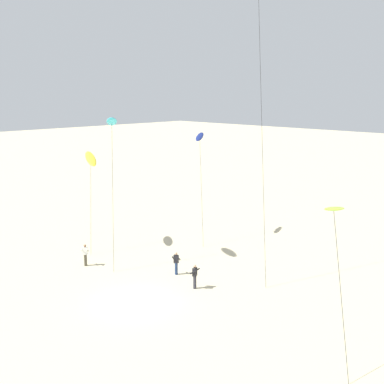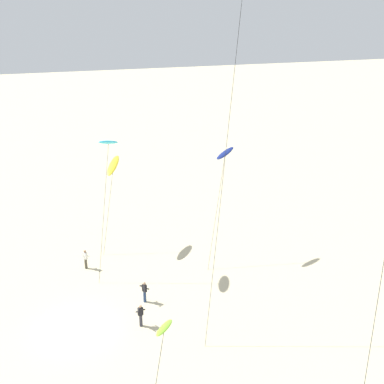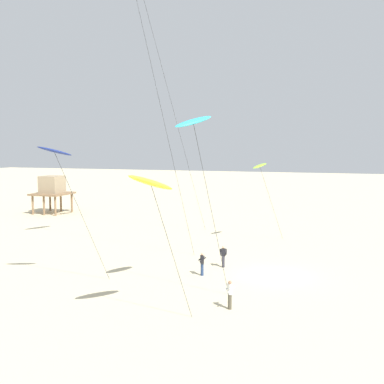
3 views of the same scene
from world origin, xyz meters
name	(u,v)px [view 3 (image 3 of 3)]	position (x,y,z in m)	size (l,w,h in m)	color
ground_plane	(275,276)	(0.00, 0.00, 0.00)	(260.00, 260.00, 0.00)	beige
kite_navy	(55,153)	(-7.19, 13.24, 8.87)	(3.53, 3.43, 9.39)	navy
kite_yellow	(151,183)	(-11.43, 4.69, 7.44)	(3.35, 2.55, 8.07)	yellow
kite_lime	(260,167)	(11.28, 3.20, 7.27)	(3.20, 2.70, 7.74)	#8CD833
kite_cyan	(194,123)	(-7.18, 3.83, 10.65)	(3.17, 2.79, 11.24)	#33BFE0
kite_flyer_nearest	(223,256)	(1.06, 4.13, 0.89)	(0.61, 0.63, 1.67)	#33333D
kite_flyer_middle	(230,294)	(-7.81, 1.44, 0.89)	(0.73, 0.72, 1.67)	#4C4738
kite_flyer_furthest	(202,263)	(-1.64, 5.00, 0.89)	(0.71, 0.70, 1.67)	navy
stilt_house	(52,187)	(21.62, 33.72, 3.56)	(4.90, 4.46, 5.15)	#846647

